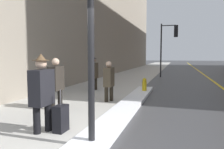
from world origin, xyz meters
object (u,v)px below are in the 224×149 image
(pedestrian_in_fedora, at_px, (42,90))
(pedestrian_with_shoulder_bag, at_px, (109,79))
(traffic_light_near, at_px, (170,39))
(rolling_suitcase, at_px, (61,119))
(pedestrian_in_glasses, at_px, (56,81))
(pedestrian_trailing, at_px, (94,72))
(fire_hydrant, at_px, (144,86))

(pedestrian_in_fedora, xyz_separation_m, pedestrian_with_shoulder_bag, (0.40, 3.55, -0.12))
(traffic_light_near, distance_m, pedestrian_in_fedora, 13.97)
(pedestrian_in_fedora, distance_m, rolling_suitcase, 0.75)
(pedestrian_in_glasses, height_order, rolling_suitcase, pedestrian_in_glasses)
(pedestrian_trailing, height_order, fire_hydrant, pedestrian_trailing)
(pedestrian_in_fedora, relative_size, pedestrian_trailing, 1.03)
(pedestrian_in_fedora, relative_size, pedestrian_in_glasses, 1.07)
(traffic_light_near, height_order, fire_hydrant, traffic_light_near)
(pedestrian_with_shoulder_bag, relative_size, rolling_suitcase, 1.56)
(pedestrian_in_glasses, relative_size, pedestrian_trailing, 0.96)
(pedestrian_in_glasses, bearing_deg, pedestrian_in_fedora, 24.31)
(traffic_light_near, bearing_deg, pedestrian_trailing, -113.69)
(pedestrian_in_glasses, xyz_separation_m, rolling_suitcase, (1.20, -1.81, -0.59))
(pedestrian_with_shoulder_bag, xyz_separation_m, pedestrian_trailing, (-1.52, 2.32, 0.09))
(pedestrian_in_fedora, bearing_deg, pedestrian_trailing, -168.04)
(pedestrian_in_glasses, xyz_separation_m, pedestrian_trailing, (-0.29, 3.92, 0.02))
(traffic_light_near, distance_m, pedestrian_trailing, 8.69)
(pedestrian_with_shoulder_bag, distance_m, pedestrian_trailing, 2.78)
(pedestrian_trailing, relative_size, rolling_suitcase, 1.77)
(pedestrian_in_glasses, distance_m, pedestrian_trailing, 3.93)
(pedestrian_trailing, distance_m, rolling_suitcase, 5.95)
(pedestrian_with_shoulder_bag, height_order, rolling_suitcase, pedestrian_with_shoulder_bag)
(pedestrian_in_fedora, relative_size, fire_hydrant, 2.46)
(pedestrian_in_glasses, bearing_deg, fire_hydrant, 149.67)
(fire_hydrant, bearing_deg, pedestrian_with_shoulder_bag, -116.00)
(traffic_light_near, relative_size, pedestrian_trailing, 2.49)
(rolling_suitcase, bearing_deg, traffic_light_near, 173.55)
(traffic_light_near, height_order, pedestrian_with_shoulder_bag, traffic_light_near)
(traffic_light_near, xyz_separation_m, pedestrian_with_shoulder_bag, (-1.76, -10.09, -2.20))
(pedestrian_in_glasses, height_order, pedestrian_with_shoulder_bag, pedestrian_in_glasses)
(pedestrian_in_glasses, relative_size, pedestrian_with_shoulder_bag, 1.08)
(pedestrian_in_glasses, bearing_deg, pedestrian_with_shoulder_bag, 143.51)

